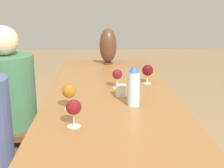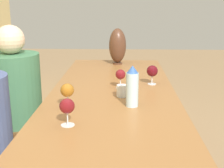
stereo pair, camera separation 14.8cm
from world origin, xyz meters
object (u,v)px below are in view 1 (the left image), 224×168
at_px(wine_glass_4, 148,71).
at_px(person_far, 11,104).
at_px(water_bottle, 134,86).
at_px(wine_glass_3, 74,108).
at_px(wine_glass_5, 117,75).
at_px(wine_glass_2, 69,92).
at_px(water_tumbler, 121,91).
at_px(chair_far, 0,118).
at_px(vase, 108,46).

bearing_deg(wine_glass_4, person_far, 91.60).
bearing_deg(person_far, water_bottle, -118.93).
relative_size(wine_glass_3, wine_glass_5, 1.04).
distance_m(wine_glass_3, wine_glass_5, 0.72).
height_order(wine_glass_2, wine_glass_5, wine_glass_2).
bearing_deg(water_tumbler, wine_glass_5, 3.10).
relative_size(wine_glass_4, wine_glass_5, 1.06).
relative_size(wine_glass_2, chair_far, 0.15).
bearing_deg(chair_far, water_tumbler, -107.91).
distance_m(wine_glass_4, person_far, 1.02).
xyz_separation_m(wine_glass_2, wine_glass_4, (0.53, -0.52, -0.00)).
bearing_deg(person_far, wine_glass_5, -95.99).
bearing_deg(vase, person_far, 136.00).
bearing_deg(wine_glass_4, chair_far, 91.46).
height_order(water_tumbler, chair_far, chair_far).
bearing_deg(vase, water_tumbler, -177.42).
bearing_deg(wine_glass_4, water_bottle, 162.14).
bearing_deg(wine_glass_4, wine_glass_5, 115.31).
distance_m(wine_glass_2, wine_glass_3, 0.26).
distance_m(water_tumbler, chair_far, 0.95).
relative_size(water_tumbler, wine_glass_4, 0.55).
distance_m(water_bottle, vase, 1.22).
xyz_separation_m(chair_far, person_far, (-0.00, -0.09, 0.11)).
height_order(vase, person_far, person_far).
bearing_deg(wine_glass_2, water_bottle, -83.47).
relative_size(wine_glass_2, wine_glass_3, 1.04).
bearing_deg(wine_glass_5, water_bottle, -169.49).
bearing_deg(person_far, water_tumbler, -109.91).
xyz_separation_m(water_bottle, water_tumbler, (0.18, 0.06, -0.08)).
bearing_deg(wine_glass_2, wine_glass_4, -44.58).
bearing_deg(water_bottle, person_far, 61.07).
xyz_separation_m(water_bottle, chair_far, (0.46, 0.93, -0.36)).
bearing_deg(chair_far, wine_glass_3, -141.40).
distance_m(water_bottle, wine_glass_4, 0.51).
height_order(wine_glass_3, wine_glass_5, wine_glass_3).
distance_m(water_tumbler, wine_glass_3, 0.55).
xyz_separation_m(wine_glass_5, person_far, (0.08, 0.76, -0.22)).
bearing_deg(water_tumbler, water_bottle, -161.66).
xyz_separation_m(vase, wine_glass_4, (-0.72, -0.26, -0.08)).
bearing_deg(wine_glass_5, wine_glass_3, 159.74).
xyz_separation_m(wine_glass_3, wine_glass_4, (0.79, -0.48, 0.00)).
xyz_separation_m(vase, wine_glass_2, (-1.25, 0.26, -0.07)).
distance_m(wine_glass_5, chair_far, 0.92).
bearing_deg(wine_glass_5, wine_glass_4, -64.69).
bearing_deg(chair_far, vase, -47.47).
bearing_deg(chair_far, wine_glass_4, -88.54).
height_order(water_tumbler, wine_glass_3, wine_glass_3).
distance_m(vase, wine_glass_4, 0.77).
bearing_deg(water_tumbler, wine_glass_4, -35.18).
distance_m(wine_glass_4, wine_glass_5, 0.25).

